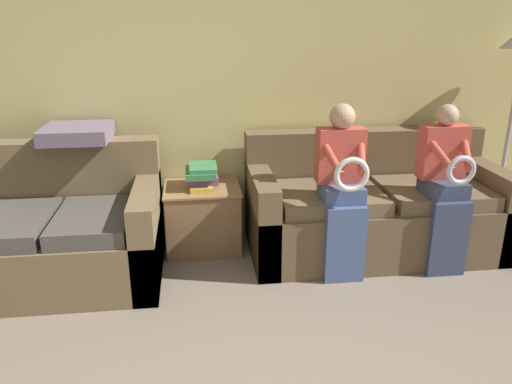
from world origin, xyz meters
name	(u,v)px	position (x,y,z in m)	size (l,w,h in m)	color
wall_back	(214,80)	(0.00, 2.75, 1.27)	(6.96, 0.06, 2.55)	#DBCC7F
couch_main	(373,209)	(1.19, 2.28, 0.32)	(1.92, 0.87, 0.89)	brown
couch_side	(61,234)	(-1.11, 2.12, 0.32)	(1.35, 0.95, 0.90)	brown
child_left_seated	(342,185)	(0.82, 1.92, 0.66)	(0.33, 0.38, 1.20)	#475B8E
child_right_seated	(445,184)	(1.56, 1.92, 0.64)	(0.32, 0.37, 1.18)	#384260
side_shelf	(203,217)	(-0.13, 2.45, 0.26)	(0.58, 0.50, 0.51)	olive
book_stack	(202,176)	(-0.13, 2.45, 0.59)	(0.24, 0.30, 0.17)	gold
throw_pillow	(77,133)	(-1.00, 2.44, 0.95)	(0.46, 0.46, 0.10)	slate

